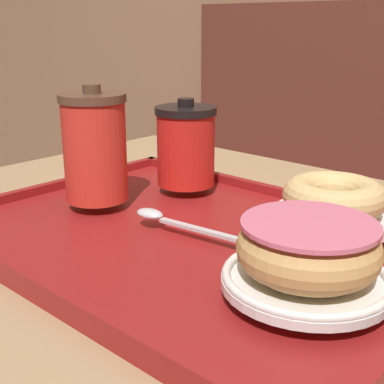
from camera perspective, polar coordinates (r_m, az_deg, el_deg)
The scene contains 10 objects.
booth_bench at distance 1.52m, azimuth 16.34°, elevation -7.63°, with size 1.26×0.44×1.00m.
cafe_table at distance 0.69m, azimuth -2.85°, elevation -18.86°, with size 0.92×0.85×0.70m.
serving_tray at distance 0.61m, azimuth 0.00°, elevation -5.13°, with size 0.54×0.39×0.02m.
coffee_cup_front at distance 0.68m, azimuth -10.32°, elevation 4.77°, with size 0.08×0.08×0.15m.
coffee_cup_rear at distance 0.74m, azimuth -0.66°, elevation 5.00°, with size 0.08×0.08×0.12m.
plate_with_chocolate_donut at distance 0.48m, azimuth 12.07°, elevation -9.08°, with size 0.15×0.15×0.01m.
donut_chocolate_glazed at distance 0.46m, azimuth 12.30°, elevation -5.77°, with size 0.12×0.12×0.05m.
plate_with_plain_donut at distance 0.63m, azimuth 14.71°, elevation -2.60°, with size 0.14×0.14×0.01m.
donut_plain at distance 0.62m, azimuth 14.89°, elevation -0.42°, with size 0.11×0.11×0.04m.
spoon at distance 0.61m, azimuth -3.17°, elevation -2.77°, with size 0.14×0.03×0.01m.
Camera 1 is at (0.40, -0.39, 0.95)m, focal length 50.00 mm.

